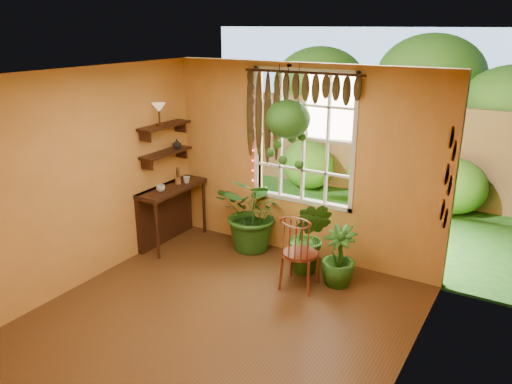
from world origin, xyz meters
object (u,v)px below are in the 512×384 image
Objects in this scene: potted_plant_left at (255,213)px; hanging_basket at (288,125)px; counter_ledge at (168,207)px; potted_plant_mid at (309,237)px; windsor_chair at (299,263)px.

hanging_basket reaches higher than potted_plant_left.
counter_ledge is 2.31m from hanging_basket.
counter_ledge is 1.36m from potted_plant_left.
potted_plant_mid is at bearing -25.24° from hanging_basket.
counter_ledge is 2.29m from potted_plant_mid.
potted_plant_mid is 0.77× the size of hanging_basket.
potted_plant_mid is at bearing 3.74° from counter_ledge.
counter_ledge is 0.89× the size of hanging_basket.
windsor_chair reaches higher than potted_plant_mid.
hanging_basket reaches higher than windsor_chair.
potted_plant_mid is at bearing -14.43° from potted_plant_left.
windsor_chair is 0.86× the size of hanging_basket.
windsor_chair is at bearing -50.56° from hanging_basket.
windsor_chair is 1.01× the size of potted_plant_left.
windsor_chair is 1.13× the size of potted_plant_mid.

